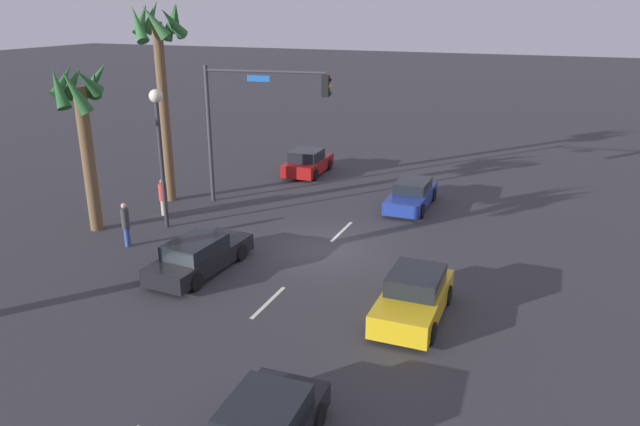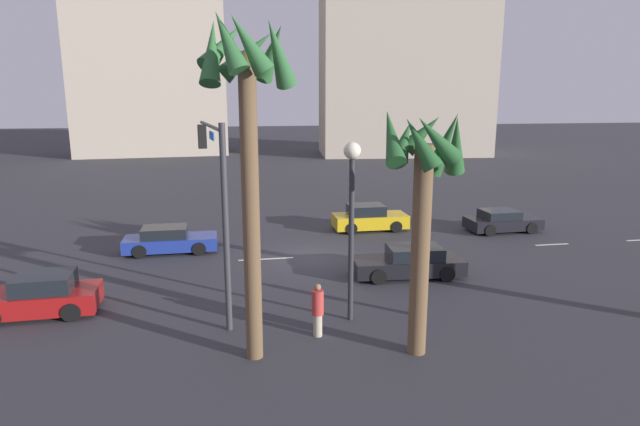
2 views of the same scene
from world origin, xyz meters
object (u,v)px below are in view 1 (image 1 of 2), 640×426
Objects in this scene: pedestrian_0 at (126,223)px; car_1 at (414,297)px; streetlamp at (159,132)px; pedestrian_1 at (163,196)px; car_4 at (412,195)px; traffic_signal at (248,111)px; palm_tree_0 at (160,54)px; car_3 at (199,256)px; palm_tree_1 at (82,111)px; car_0 at (308,163)px.

car_1 is at bearing -96.45° from pedestrian_0.
streetlamp reaches higher than pedestrian_1.
streetlamp is at bearing 126.32° from car_4.
traffic_signal is 4.82m from palm_tree_0.
traffic_signal is 0.69× the size of palm_tree_0.
traffic_signal reaches higher than car_3.
car_1 is at bearing -99.42° from palm_tree_1.
streetlamp is (-4.35, 1.87, -0.33)m from traffic_signal.
palm_tree_0 is at bearing 148.47° from car_0.
palm_tree_1 is (2.43, 14.66, 4.51)m from car_1.
palm_tree_0 is at bearing 106.91° from car_4.
pedestrian_1 is (-5.55, 10.39, 0.32)m from car_4.
car_4 is at bearing -27.67° from car_3.
palm_tree_0 is (6.82, 6.01, 6.51)m from car_3.
palm_tree_0 is at bearing 103.77° from traffic_signal.
palm_tree_1 reaches higher than traffic_signal.
streetlamp is 3.73m from pedestrian_1.
car_3 is 8.98m from traffic_signal.
car_0 is 0.91× the size of car_4.
streetlamp is 3.47× the size of pedestrian_1.
palm_tree_1 is at bearing 157.44° from car_0.
traffic_signal reaches higher than pedestrian_1.
car_3 is at bearing -138.60° from palm_tree_0.
traffic_signal is 7.96m from pedestrian_0.
car_1 is 11.02m from car_4.
car_4 is (10.69, 2.67, -0.07)m from car_1.
pedestrian_1 is at bearing 39.59° from streetlamp.
pedestrian_1 is at bearing 118.09° from car_4.
traffic_signal reaches higher than car_0.
palm_tree_1 is (1.06, 2.53, 4.18)m from pedestrian_0.
pedestrian_1 reaches higher than car_0.
traffic_signal is 0.92× the size of palm_tree_1.
palm_tree_1 is at bearing 117.82° from streetlamp.
car_4 is at bearing 14.03° from car_1.
traffic_signal is (7.79, 2.05, 3.95)m from car_3.
pedestrian_0 is at bearing 169.46° from car_0.
car_1 is 0.62× the size of traffic_signal.
car_4 is 0.73× the size of streetlamp.
palm_tree_1 reaches higher than car_4.
car_3 is (0.40, 8.07, -0.06)m from car_1.
pedestrian_1 is at bearing -153.88° from palm_tree_0.
car_0 is 0.55× the size of palm_tree_1.
traffic_signal reaches higher than car_1.
palm_tree_0 is (-0.97, 3.97, 2.55)m from traffic_signal.
car_4 is at bearing -53.68° from streetlamp.
palm_tree_0 reaches higher than car_4.
car_3 is 11.62m from car_4.
car_3 is 1.06× the size of car_4.
palm_tree_0 reaches higher than car_1.
streetlamp reaches higher than car_1.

